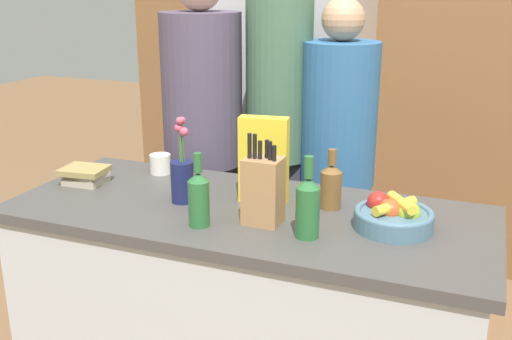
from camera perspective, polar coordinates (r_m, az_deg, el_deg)
name	(u,v)px	position (r m, az deg, el deg)	size (l,w,h in m)	color
kitchen_island	(247,318)	(2.36, -0.84, -13.94)	(1.74, 0.73, 0.90)	silver
back_wall_wood	(356,49)	(3.67, 9.47, 11.28)	(2.94, 0.12, 2.60)	brown
refrigerator	(289,105)	(3.44, 3.17, 6.25)	(0.84, 0.62, 2.03)	#B7B7BC
fruit_bowl	(394,216)	(2.03, 12.98, -4.27)	(0.26, 0.26, 0.11)	slate
knife_block	(263,190)	(2.00, 0.69, -1.90)	(0.12, 0.11, 0.31)	#A87A4C
flower_vase	(182,177)	(2.22, -7.04, -0.62)	(0.08, 0.08, 0.32)	#191E4C
cereal_box	(264,160)	(2.19, 0.74, 0.95)	(0.19, 0.08, 0.32)	yellow
coffee_mug	(160,164)	(2.58, -9.10, 0.60)	(0.09, 0.11, 0.08)	silver
book_stack	(85,175)	(2.52, -15.96, -0.44)	(0.19, 0.16, 0.07)	#B7A88E
bottle_oil	(331,185)	(2.16, 7.16, -1.44)	(0.08, 0.08, 0.22)	brown
bottle_vinegar	(308,206)	(1.90, 4.95, -3.41)	(0.08, 0.08, 0.27)	#286633
bottle_wine	(199,198)	(1.99, -5.48, -2.62)	(0.07, 0.07, 0.25)	#286633
person_at_sink	(203,134)	(2.88, -5.05, 3.40)	(0.38, 0.38, 1.76)	#383842
person_in_blue	(279,123)	(2.84, 2.16, 4.46)	(0.31, 0.31, 1.82)	#383842
person_in_red_tee	(337,156)	(2.80, 7.75, 1.29)	(0.35, 0.35, 1.62)	#383842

